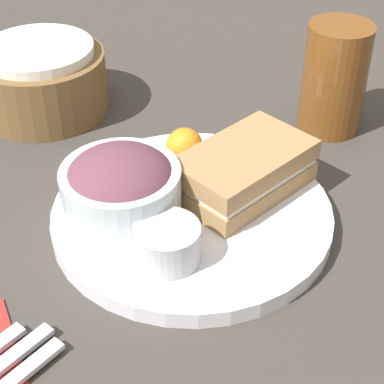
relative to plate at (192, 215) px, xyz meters
name	(u,v)px	position (x,y,z in m)	size (l,w,h in m)	color
ground_plane	(192,222)	(0.00, 0.00, -0.01)	(4.00, 4.00, 0.00)	#3D3833
plate	(192,215)	(0.00, 0.00, 0.00)	(0.27, 0.27, 0.02)	silver
sandwich	(244,170)	(0.06, 0.01, 0.03)	(0.16, 0.12, 0.05)	#A37A4C
salad_bowl	(121,187)	(-0.06, 0.02, 0.04)	(0.11, 0.11, 0.07)	silver
dressing_cup	(167,243)	(-0.05, -0.05, 0.03)	(0.06, 0.06, 0.04)	#B7B7BC
orange_wedge	(185,146)	(0.03, 0.08, 0.03)	(0.04, 0.04, 0.04)	orange
drink_glass	(334,78)	(0.22, 0.09, 0.06)	(0.07, 0.07, 0.13)	brown
bread_basket	(42,80)	(-0.08, 0.28, 0.03)	(0.16, 0.16, 0.09)	brown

